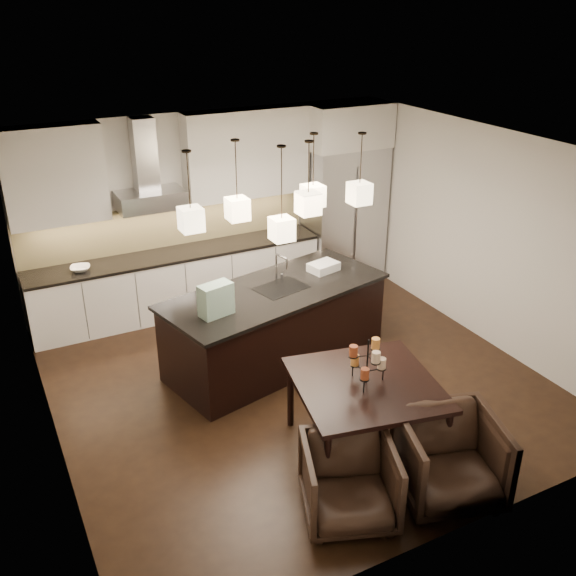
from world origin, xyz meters
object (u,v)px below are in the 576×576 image
island_body (276,327)px  armchair_left (349,482)px  dining_table (364,417)px  armchair_right (449,458)px  refrigerator (343,215)px

island_body → armchair_left: size_ratio=3.33×
dining_table → armchair_right: bearing=-58.1°
armchair_left → armchair_right: bearing=9.0°
refrigerator → dining_table: bearing=-118.6°
armchair_right → dining_table: bearing=128.2°
refrigerator → armchair_left: refrigerator is taller
armchair_left → armchair_right: armchair_right is taller
dining_table → armchair_left: bearing=-119.8°
island_body → armchair_right: island_body is taller
dining_table → armchair_left: 0.94m
armchair_right → island_body: bearing=114.8°
island_body → armchair_right: 2.89m
island_body → dining_table: size_ratio=2.02×
refrigerator → island_body: bearing=-138.6°
armchair_left → armchair_right: 0.97m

